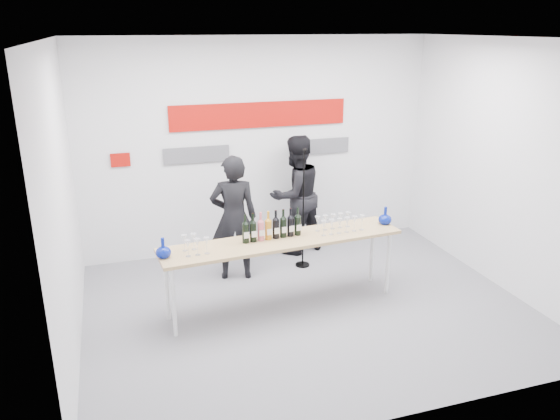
% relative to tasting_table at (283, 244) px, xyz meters
% --- Properties ---
extents(ground, '(5.00, 5.00, 0.00)m').
position_rel_tasting_table_xyz_m(ground, '(0.26, -0.14, -0.77)').
color(ground, slate).
rests_on(ground, ground).
extents(back_wall, '(5.00, 0.04, 3.00)m').
position_rel_tasting_table_xyz_m(back_wall, '(0.26, 1.86, 0.73)').
color(back_wall, silver).
rests_on(back_wall, ground).
extents(signage, '(3.38, 0.02, 0.79)m').
position_rel_tasting_table_xyz_m(signage, '(0.21, 1.83, 1.03)').
color(signage, '#A50D07').
rests_on(signage, back_wall).
extents(tasting_table, '(2.82, 0.77, 0.84)m').
position_rel_tasting_table_xyz_m(tasting_table, '(0.00, 0.00, 0.00)').
color(tasting_table, tan).
rests_on(tasting_table, ground).
extents(wine_bottles, '(0.71, 0.13, 0.33)m').
position_rel_tasting_table_xyz_m(wine_bottles, '(-0.11, 0.05, 0.23)').
color(wine_bottles, black).
rests_on(wine_bottles, tasting_table).
extents(decanter_left, '(0.16, 0.16, 0.21)m').
position_rel_tasting_table_xyz_m(decanter_left, '(-1.33, -0.11, 0.17)').
color(decanter_left, navy).
rests_on(decanter_left, tasting_table).
extents(decanter_right, '(0.16, 0.16, 0.21)m').
position_rel_tasting_table_xyz_m(decanter_right, '(1.33, 0.10, 0.17)').
color(decanter_right, navy).
rests_on(decanter_right, tasting_table).
extents(glasses_left, '(0.28, 0.23, 0.18)m').
position_rel_tasting_table_xyz_m(glasses_left, '(-1.01, -0.09, 0.16)').
color(glasses_left, silver).
rests_on(glasses_left, tasting_table).
extents(glasses_right, '(0.57, 0.25, 0.18)m').
position_rel_tasting_table_xyz_m(glasses_right, '(0.70, 0.05, 0.16)').
color(glasses_right, silver).
rests_on(glasses_right, tasting_table).
extents(presenter_left, '(0.66, 0.49, 1.62)m').
position_rel_tasting_table_xyz_m(presenter_left, '(-0.35, 0.93, 0.04)').
color(presenter_left, black).
rests_on(presenter_left, ground).
extents(presenter_right, '(0.99, 0.87, 1.70)m').
position_rel_tasting_table_xyz_m(presenter_right, '(0.68, 1.51, 0.08)').
color(presenter_right, black).
rests_on(presenter_right, ground).
extents(mic_stand, '(0.19, 0.19, 1.64)m').
position_rel_tasting_table_xyz_m(mic_stand, '(0.61, 0.98, -0.27)').
color(mic_stand, black).
rests_on(mic_stand, ground).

